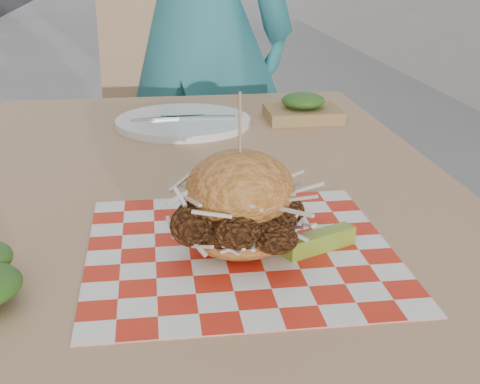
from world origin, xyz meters
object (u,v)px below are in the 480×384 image
at_px(diner, 194,28).
at_px(patio_chair, 175,131).
at_px(patio_table, 196,225).
at_px(sandwich, 240,208).

bearing_deg(diner, patio_chair, 76.84).
relative_size(patio_table, patio_chair, 1.26).
bearing_deg(diner, sandwich, 109.03).
relative_size(patio_table, sandwich, 6.32).
bearing_deg(sandwich, patio_chair, 91.19).
height_order(patio_table, patio_chair, patio_chair).
distance_m(diner, sandwich, 1.38).
bearing_deg(diner, patio_table, 106.80).
distance_m(diner, patio_chair, 0.32).
distance_m(patio_table, patio_chair, 1.01).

